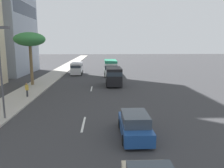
# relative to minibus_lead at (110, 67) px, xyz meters

# --- Properties ---
(ground_plane) EXTENTS (198.00, 198.00, 0.00)m
(ground_plane) POSITION_rel_minibus_lead_xyz_m (-7.32, 3.01, -1.61)
(ground_plane) COLOR #38383A
(sidewalk_right) EXTENTS (162.00, 3.69, 0.15)m
(sidewalk_right) POSITION_rel_minibus_lead_xyz_m (-7.32, 10.70, -1.53)
(sidewalk_right) COLOR #B2ADA3
(sidewalk_right) RESTS_ON ground_plane
(lane_stripe_mid) EXTENTS (3.20, 0.16, 0.01)m
(lane_stripe_mid) POSITION_rel_minibus_lead_xyz_m (-25.59, 3.01, -1.60)
(lane_stripe_mid) COLOR silver
(lane_stripe_mid) RESTS_ON ground_plane
(lane_stripe_far) EXTENTS (3.20, 0.16, 0.01)m
(lane_stripe_far) POSITION_rel_minibus_lead_xyz_m (-12.28, 3.01, -1.60)
(lane_stripe_far) COLOR silver
(lane_stripe_far) RESTS_ON ground_plane
(minibus_lead) EXTENTS (6.04, 2.35, 2.93)m
(minibus_lead) POSITION_rel_minibus_lead_xyz_m (0.00, 0.00, 0.00)
(minibus_lead) COLOR silver
(minibus_lead) RESTS_ON ground_plane
(car_second) EXTENTS (4.45, 1.83, 1.58)m
(car_second) POSITION_rel_minibus_lead_xyz_m (-27.94, -0.46, -0.86)
(car_second) COLOR #1E478C
(car_second) RESTS_ON ground_plane
(van_third) EXTENTS (4.65, 2.06, 2.35)m
(van_third) POSITION_rel_minibus_lead_xyz_m (1.77, 6.48, -0.26)
(van_third) COLOR silver
(van_third) RESTS_ON ground_plane
(van_fifth) EXTENTS (4.67, 2.23, 2.58)m
(van_fifth) POSITION_rel_minibus_lead_xyz_m (-10.11, -0.07, -0.14)
(van_fifth) COLOR black
(van_fifth) RESTS_ON ground_plane
(pedestrian_near_lamp) EXTENTS (0.37, 0.39, 1.54)m
(pedestrian_near_lamp) POSITION_rel_minibus_lead_xyz_m (-17.16, 9.86, -0.62)
(pedestrian_near_lamp) COLOR #333338
(pedestrian_near_lamp) RESTS_ON sidewalk_right
(palm_tree) EXTENTS (4.24, 4.24, 7.34)m
(palm_tree) POSITION_rel_minibus_lead_xyz_m (-9.70, 11.56, 4.83)
(palm_tree) COLOR brown
(palm_tree) RESTS_ON sidewalk_right
(street_lamp) EXTENTS (0.24, 0.97, 7.06)m
(street_lamp) POSITION_rel_minibus_lead_xyz_m (-24.35, 9.15, 2.87)
(street_lamp) COLOR #4C4C51
(street_lamp) RESTS_ON sidewalk_right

